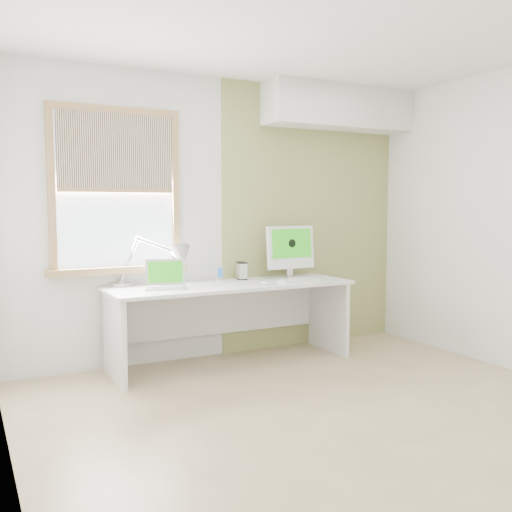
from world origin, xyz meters
TOP-DOWN VIEW (x-y plane):
  - room at (0.00, 0.00)m, footprint 4.04×3.54m
  - accent_wall at (1.00, 1.74)m, footprint 2.00×0.02m
  - soffit at (1.20, 1.57)m, footprint 1.60×0.40m
  - window at (-1.00, 1.71)m, footprint 1.20×0.14m
  - desk at (-0.08, 1.44)m, footprint 2.20×0.70m
  - desk_lamp at (-0.59, 1.55)m, footprint 0.71×0.45m
  - laptop at (-0.68, 1.41)m, footprint 0.40×0.36m
  - phone_dock at (-0.12, 1.53)m, footprint 0.09×0.09m
  - external_drive at (0.13, 1.60)m, footprint 0.10×0.14m
  - imac at (0.63, 1.54)m, footprint 0.51×0.17m
  - keyboard at (0.54, 1.23)m, footprint 0.42×0.16m
  - mouse at (0.17, 1.20)m, footprint 0.06×0.10m

SIDE VIEW (x-z plane):
  - desk at x=-0.08m, z-range 0.17..0.90m
  - keyboard at x=0.54m, z-range 0.73..0.75m
  - mouse at x=0.17m, z-range 0.73..0.76m
  - phone_dock at x=-0.12m, z-range 0.70..0.84m
  - laptop at x=-0.68m, z-range 0.67..0.91m
  - external_drive at x=0.13m, z-range 0.73..0.89m
  - desk_lamp at x=-0.59m, z-range 0.74..1.17m
  - imac at x=0.63m, z-range 0.76..1.26m
  - room at x=0.00m, z-range -0.02..2.62m
  - accent_wall at x=1.00m, z-range 0.00..2.60m
  - window at x=-1.00m, z-range 0.83..2.25m
  - soffit at x=1.20m, z-range 2.19..2.61m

